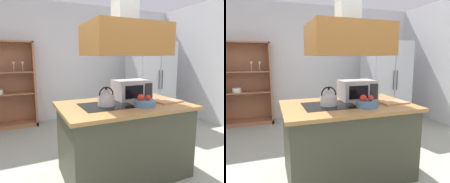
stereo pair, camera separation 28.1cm
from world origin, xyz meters
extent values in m
cube|color=silver|center=(0.00, 3.00, 1.35)|extent=(6.00, 0.12, 2.70)
cube|color=#3F4130|center=(0.19, 0.21, 0.43)|extent=(1.48, 0.92, 0.86)
cube|color=#9D6F3A|center=(0.19, 0.21, 0.88)|extent=(1.56, 1.00, 0.04)
cube|color=black|center=(-0.05, 0.21, 0.90)|extent=(0.60, 0.48, 0.00)
cube|color=#965F29|center=(0.19, 0.21, 1.66)|extent=(0.90, 0.70, 0.36)
cube|color=#B6BDC6|center=(1.78, 1.95, 0.91)|extent=(0.90, 0.72, 1.81)
cube|color=#B8BCC2|center=(1.55, 1.58, 0.91)|extent=(0.44, 0.03, 1.77)
cube|color=#B4BABE|center=(2.00, 1.58, 0.91)|extent=(0.44, 0.03, 1.77)
cylinder|color=#4C4C51|center=(1.74, 1.55, 1.00)|extent=(0.02, 0.02, 0.40)
cylinder|color=#4C4C51|center=(1.82, 1.55, 1.00)|extent=(0.02, 0.02, 0.40)
cube|color=#9B6140|center=(-0.66, 2.74, 0.89)|extent=(0.04, 0.40, 1.79)
cube|color=#9B6140|center=(-1.17, 2.74, 1.77)|extent=(1.06, 0.40, 0.03)
cube|color=#9B6140|center=(-1.17, 2.74, 0.04)|extent=(1.06, 0.40, 0.08)
cube|color=#9B6140|center=(-1.17, 2.93, 0.89)|extent=(1.06, 0.02, 1.79)
cube|color=#9B6140|center=(-1.17, 2.74, 0.71)|extent=(0.98, 0.36, 0.02)
cube|color=#9B6140|center=(-1.17, 2.74, 1.16)|extent=(0.98, 0.36, 0.02)
cylinder|color=white|center=(-1.36, 2.69, 0.75)|extent=(0.18, 0.18, 0.05)
cylinder|color=white|center=(-1.36, 2.69, 0.80)|extent=(0.17, 0.17, 0.05)
cylinder|color=silver|center=(-1.04, 2.70, 1.23)|extent=(0.01, 0.01, 0.12)
cone|color=silver|center=(-1.04, 2.70, 1.33)|extent=(0.07, 0.07, 0.08)
cylinder|color=silver|center=(-0.87, 2.70, 1.23)|extent=(0.01, 0.01, 0.12)
cone|color=silver|center=(-0.87, 2.70, 1.33)|extent=(0.07, 0.07, 0.08)
cylinder|color=beige|center=(-0.05, 0.21, 0.96)|extent=(0.20, 0.20, 0.11)
cone|color=#B2B0BB|center=(-0.05, 0.21, 1.05)|extent=(0.19, 0.19, 0.07)
sphere|color=black|center=(-0.05, 0.21, 1.10)|extent=(0.03, 0.03, 0.03)
torus|color=black|center=(-0.05, 0.21, 1.03)|extent=(0.19, 0.02, 0.19)
cube|color=#B67B53|center=(0.75, 0.08, 0.91)|extent=(0.36, 0.27, 0.02)
cube|color=#B7BABF|center=(0.41, 0.41, 1.03)|extent=(0.46, 0.34, 0.26)
cube|color=black|center=(0.35, 0.24, 1.03)|extent=(0.26, 0.01, 0.17)
cube|color=#262628|center=(0.56, 0.24, 1.03)|extent=(0.11, 0.01, 0.20)
cylinder|color=#4C7299|center=(0.35, -0.01, 0.94)|extent=(0.25, 0.25, 0.07)
sphere|color=red|center=(0.40, 0.00, 1.00)|extent=(0.06, 0.06, 0.06)
sphere|color=red|center=(0.32, 0.03, 1.00)|extent=(0.08, 0.08, 0.08)
camera|label=1|loc=(-0.96, -1.97, 1.46)|focal=32.99mm
camera|label=2|loc=(-0.70, -2.07, 1.46)|focal=32.99mm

